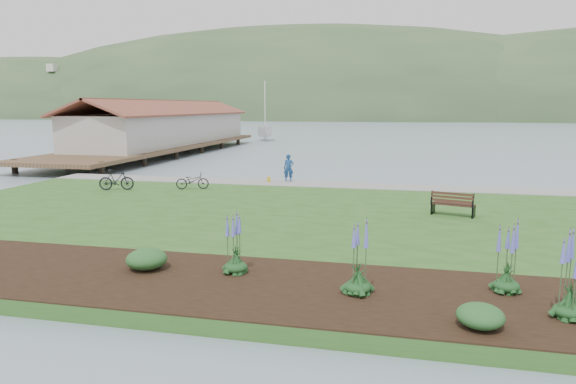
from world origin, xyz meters
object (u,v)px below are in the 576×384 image
park_bench (453,204)px  bicycle_a (192,181)px  person (289,166)px  sailboat (265,141)px

park_bench → bicycle_a: 13.60m
person → bicycle_a: bearing=-152.5°
sailboat → park_bench: bearing=-83.1°
park_bench → bicycle_a: park_bench is taller
person → bicycle_a: (-4.45, -3.67, -0.50)m
park_bench → sailboat: sailboat is taller
person → bicycle_a: person is taller
park_bench → person: bearing=154.5°
park_bench → sailboat: size_ratio=0.07×
park_bench → person: size_ratio=0.94×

